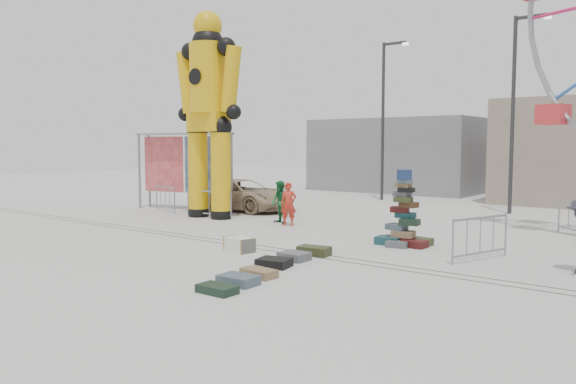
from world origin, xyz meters
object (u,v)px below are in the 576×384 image
Objects in this scene: lamp_post_left at (385,113)px; pedestrian_green at (280,202)px; lamp_post_right at (515,104)px; banner_scaffold at (184,152)px; barricade_dummy_c at (266,201)px; pedestrian_red at (289,204)px; barricade_wheel_front at (480,238)px; barricade_dummy_a at (165,198)px; suitcase_tower at (404,224)px; pedestrian_black at (225,198)px; crash_test_dummy at (209,107)px; barricade_dummy_b at (209,204)px; parked_suv at (242,195)px; steamer_trunk at (239,245)px.

pedestrian_green is (1.22, -10.10, -3.71)m from lamp_post_left.
lamp_post_left is at bearing 164.05° from lamp_post_right.
pedestrian_green is at bearing -18.11° from banner_scaffold.
pedestrian_green reaches higher than barricade_dummy_c.
pedestrian_red is 0.99× the size of pedestrian_green.
barricade_wheel_front is 7.56m from pedestrian_red.
lamp_post_left is 10.83m from pedestrian_green.
barricade_dummy_a is at bearing 100.93° from barricade_wheel_front.
pedestrian_black is (-8.27, 1.29, 0.17)m from suitcase_tower.
barricade_dummy_a is (-3.07, 0.36, -3.74)m from crash_test_dummy.
barricade_dummy_b is at bearing 172.47° from suitcase_tower.
pedestrian_red is (3.75, 0.17, -3.52)m from crash_test_dummy.
lamp_post_left is 4.00× the size of barricade_dummy_c.
barricade_dummy_c is at bearing -104.74° from parked_suv.
pedestrian_red is at bearing -80.06° from lamp_post_left.
barricade_dummy_a is 1.30× the size of pedestrian_green.
parked_suv is (-1.72, 0.43, 0.12)m from barricade_dummy_c.
banner_scaffold is at bearing 154.83° from crash_test_dummy.
suitcase_tower is 11.71m from banner_scaffold.
pedestrian_black is (-3.35, 0.25, 0.00)m from pedestrian_red.
pedestrian_red is at bearing -44.59° from barricade_dummy_c.
pedestrian_red is (1.82, -10.38, -3.72)m from lamp_post_left.
suitcase_tower reaches higher than barricade_wheel_front.
barricade_dummy_b is 2.81m from parked_suv.
pedestrian_red reaches higher than barricade_dummy_b.
barricade_dummy_c is 0.41× the size of parked_suv.
lamp_post_left is 15.74m from barricade_wheel_front.
lamp_post_left is at bearing 67.47° from pedestrian_red.
pedestrian_green reaches higher than pedestrian_black.
steamer_trunk is at bearing -40.52° from crash_test_dummy.
barricade_wheel_front is (2.16, -10.19, -3.93)m from lamp_post_right.
suitcase_tower is (6.74, -11.43, -3.88)m from lamp_post_left.
barricade_dummy_b is 1.00× the size of barricade_wheel_front.
banner_scaffold is at bearing 139.04° from pedestrian_red.
lamp_post_right reaches higher than barricade_dummy_b.
steamer_trunk is 5.54m from pedestrian_green.
barricade_wheel_front is (5.43, 2.81, 0.36)m from steamer_trunk.
banner_scaffold reaches higher than barricade_wheel_front.
lamp_post_left is 4.00× the size of barricade_wheel_front.
suitcase_tower is at bearing -148.33° from pedestrian_black.
barricade_dummy_a is at bearing 162.42° from steamer_trunk.
suitcase_tower is at bearing -8.11° from crash_test_dummy.
barricade_dummy_b is at bearing -135.69° from lamp_post_right.
barricade_dummy_b is 1.30× the size of pedestrian_black.
parked_suv reaches higher than barricade_dummy_c.
barricade_dummy_b is (-8.86, -8.65, -3.93)m from lamp_post_right.
suitcase_tower reaches higher than steamer_trunk.
pedestrian_black reaches higher than barricade_dummy_a.
suitcase_tower is at bearing -59.48° from lamp_post_left.
barricade_dummy_b is (-8.60, 0.78, -0.05)m from suitcase_tower.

